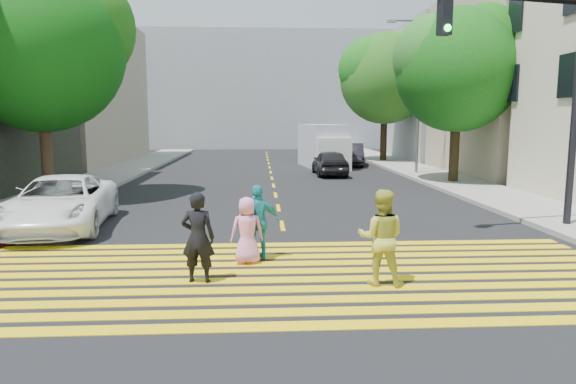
{
  "coord_description": "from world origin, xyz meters",
  "views": [
    {
      "loc": [
        -0.63,
        -8.35,
        3.01
      ],
      "look_at": [
        0.0,
        3.0,
        1.4
      ],
      "focal_mm": 32.0,
      "sensor_mm": 36.0,
      "label": 1
    }
  ],
  "objects": [
    {
      "name": "ground",
      "position": [
        0.0,
        0.0,
        0.0
      ],
      "size": [
        120.0,
        120.0,
        0.0
      ],
      "primitive_type": "plane",
      "color": "black"
    },
    {
      "name": "sidewalk_left",
      "position": [
        -8.5,
        22.0,
        0.07
      ],
      "size": [
        3.0,
        40.0,
        0.15
      ],
      "primitive_type": "cube",
      "color": "gray",
      "rests_on": "ground"
    },
    {
      "name": "sidewalk_right",
      "position": [
        8.5,
        15.0,
        0.07
      ],
      "size": [
        3.0,
        60.0,
        0.15
      ],
      "primitive_type": "cube",
      "color": "gray",
      "rests_on": "ground"
    },
    {
      "name": "curb_red",
      "position": [
        -6.9,
        6.0,
        0.08
      ],
      "size": [
        0.2,
        8.0,
        0.16
      ],
      "primitive_type": "cube",
      "color": "maroon",
      "rests_on": "ground"
    },
    {
      "name": "crosswalk",
      "position": [
        0.0,
        1.28,
        0.01
      ],
      "size": [
        13.4,
        5.3,
        0.01
      ],
      "color": "yellow",
      "rests_on": "ground"
    },
    {
      "name": "lane_line",
      "position": [
        0.0,
        22.5,
        0.01
      ],
      "size": [
        0.12,
        34.4,
        0.01
      ],
      "color": "yellow",
      "rests_on": "ground"
    },
    {
      "name": "building_left_tan",
      "position": [
        -16.0,
        28.0,
        5.0
      ],
      "size": [
        12.0,
        16.0,
        10.0
      ],
      "primitive_type": "cube",
      "color": "tan",
      "rests_on": "ground"
    },
    {
      "name": "building_right_tan",
      "position": [
        15.0,
        19.0,
        5.0
      ],
      "size": [
        10.0,
        10.0,
        10.0
      ],
      "primitive_type": "cube",
      "color": "tan",
      "rests_on": "ground"
    },
    {
      "name": "building_right_grey",
      "position": [
        15.0,
        30.0,
        5.0
      ],
      "size": [
        10.0,
        10.0,
        10.0
      ],
      "primitive_type": "cube",
      "color": "gray",
      "rests_on": "ground"
    },
    {
      "name": "backdrop_block",
      "position": [
        0.0,
        48.0,
        6.0
      ],
      "size": [
        30.0,
        8.0,
        12.0
      ],
      "primitive_type": "cube",
      "color": "gray",
      "rests_on": "ground"
    },
    {
      "name": "tree_left",
      "position": [
        -8.49,
        11.28,
        5.88
      ],
      "size": [
        7.99,
        7.99,
        8.72
      ],
      "rotation": [
        0.0,
        0.0,
        0.42
      ],
      "color": "#392019",
      "rests_on": "ground"
    },
    {
      "name": "tree_right_near",
      "position": [
        8.52,
        15.11,
        5.54
      ],
      "size": [
        7.16,
        6.85,
        8.19
      ],
      "rotation": [
        0.0,
        0.0,
        -0.25
      ],
      "color": "black",
      "rests_on": "ground"
    },
    {
      "name": "tree_right_far",
      "position": [
        8.26,
        27.76,
        6.19
      ],
      "size": [
        7.0,
        6.38,
        9.16
      ],
      "rotation": [
        0.0,
        0.0,
        -0.01
      ],
      "color": "black",
      "rests_on": "ground"
    },
    {
      "name": "pedestrian_man",
      "position": [
        -1.78,
        0.97,
        0.85
      ],
      "size": [
        0.67,
        0.48,
        1.71
      ],
      "primitive_type": "imported",
      "rotation": [
        0.0,
        0.0,
        3.01
      ],
      "color": "black",
      "rests_on": "ground"
    },
    {
      "name": "pedestrian_woman",
      "position": [
        1.56,
        0.64,
        0.88
      ],
      "size": [
        1.0,
        0.86,
        1.77
      ],
      "primitive_type": "imported",
      "rotation": [
        0.0,
        0.0,
        2.89
      ],
      "color": "gold",
      "rests_on": "ground"
    },
    {
      "name": "pedestrian_child",
      "position": [
        -0.9,
        2.19,
        0.71
      ],
      "size": [
        0.75,
        0.55,
        1.42
      ],
      "primitive_type": "imported",
      "rotation": [
        0.0,
        0.0,
        3.29
      ],
      "color": "#F689CC",
      "rests_on": "ground"
    },
    {
      "name": "pedestrian_extra",
      "position": [
        -0.67,
        2.52,
        0.81
      ],
      "size": [
        1.01,
        0.56,
        1.63
      ],
      "primitive_type": "imported",
      "rotation": [
        0.0,
        0.0,
        3.32
      ],
      "color": "teal",
      "rests_on": "ground"
    },
    {
      "name": "white_sedan",
      "position": [
        -6.14,
        5.98,
        0.73
      ],
      "size": [
        3.02,
        5.49,
        1.46
      ],
      "primitive_type": "imported",
      "rotation": [
        0.0,
        0.0,
        0.12
      ],
      "color": "white",
      "rests_on": "ground"
    },
    {
      "name": "dark_car_near",
      "position": [
        3.18,
        19.22,
        0.7
      ],
      "size": [
        1.7,
        4.11,
        1.4
      ],
      "primitive_type": "imported",
      "rotation": [
        0.0,
        0.0,
        3.15
      ],
      "color": "black",
      "rests_on": "ground"
    },
    {
      "name": "silver_car",
      "position": [
        3.57,
        31.69,
        0.63
      ],
      "size": [
        1.83,
        4.34,
        1.25
      ],
      "primitive_type": "imported",
      "rotation": [
        0.0,
        0.0,
        3.16
      ],
      "color": "slate",
      "rests_on": "ground"
    },
    {
      "name": "dark_car_parked",
      "position": [
        5.41,
        25.07,
        0.73
      ],
      "size": [
        2.19,
        4.59,
        1.45
      ],
      "primitive_type": "imported",
      "rotation": [
        0.0,
        0.0,
        -0.15
      ],
      "color": "black",
      "rests_on": "ground"
    },
    {
      "name": "white_van",
      "position": [
        3.44,
        23.92,
        1.28
      ],
      "size": [
        2.8,
        5.94,
        2.7
      ],
      "rotation": [
        0.0,
        0.0,
        0.12
      ],
      "color": "#B2B5C5",
      "rests_on": "ground"
    },
    {
      "name": "traffic_signal",
      "position": [
        6.7,
        4.89,
        4.18
      ],
      "size": [
        4.34,
        1.24,
        6.46
      ],
      "rotation": [
        0.0,
        0.0,
        0.21
      ],
      "color": "black",
      "rests_on": "ground"
    },
    {
      "name": "street_lamp",
      "position": [
        7.73,
        19.07,
        4.79
      ],
      "size": [
        1.89,
        0.26,
        8.34
      ],
      "rotation": [
        0.0,
        0.0,
        -0.05
      ],
      "color": "slate",
      "rests_on": "ground"
    }
  ]
}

